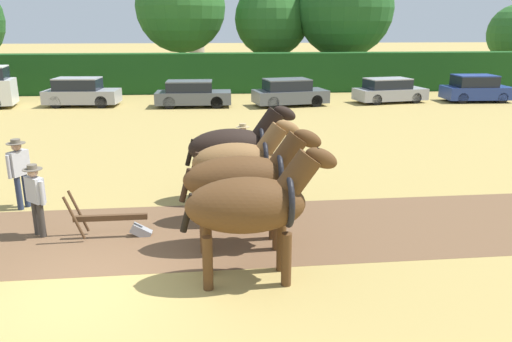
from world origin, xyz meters
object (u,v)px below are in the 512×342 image
(tree_left, at_px, (180,7))
(farmer_onlooker_right, at_px, (19,168))
(farmer_at_plow, at_px, (36,195))
(parked_car_right, at_px, (476,89))
(draft_horse_trail_right, at_px, (236,147))
(tree_center, at_px, (345,8))
(draft_horse_trail_left, at_px, (240,162))
(parked_car_center_left, at_px, (192,94))
(draft_horse_lead_left, at_px, (252,205))
(parked_car_center_right, at_px, (389,91))
(farmer_beside_team, at_px, (243,146))
(plow, at_px, (117,223))
(tree_center_left, at_px, (272,19))
(parked_car_left, at_px, (81,93))
(draft_horse_lead_right, at_px, (245,179))
(parked_car_center, at_px, (289,93))

(tree_left, bearing_deg, farmer_onlooker_right, -95.50)
(tree_left, relative_size, farmer_at_plow, 5.58)
(parked_car_right, bearing_deg, farmer_onlooker_right, -139.77)
(draft_horse_trail_right, bearing_deg, parked_car_right, 45.85)
(tree_center, xyz_separation_m, draft_horse_trail_left, (-9.43, -27.34, -4.17))
(parked_car_center_left, bearing_deg, draft_horse_lead_left, -83.76)
(parked_car_center_right, xyz_separation_m, parked_car_right, (5.27, -0.04, 0.06))
(draft_horse_lead_left, bearing_deg, farmer_beside_team, 86.78)
(plow, distance_m, farmer_at_plow, 1.82)
(tree_left, relative_size, plow, 5.08)
(tree_center_left, bearing_deg, tree_center, -16.28)
(tree_left, bearing_deg, parked_car_left, -116.89)
(tree_center_left, bearing_deg, tree_left, -172.95)
(draft_horse_trail_left, bearing_deg, parked_car_center_left, 94.54)
(parked_car_center_left, height_order, parked_car_center_right, parked_car_center_left)
(tree_left, bearing_deg, farmer_at_plow, -93.24)
(draft_horse_lead_right, bearing_deg, tree_center, 70.79)
(draft_horse_lead_left, bearing_deg, parked_car_center, 78.36)
(draft_horse_lead_left, distance_m, parked_car_center_right, 22.72)
(draft_horse_trail_right, xyz_separation_m, parked_car_center_left, (-1.67, 15.63, -0.71))
(parked_car_center, bearing_deg, parked_car_center_right, -3.90)
(tree_left, bearing_deg, farmer_beside_team, -82.88)
(tree_center_left, height_order, parked_car_right, tree_center_left)
(parked_car_center_right, bearing_deg, parked_car_center_left, 172.36)
(plow, relative_size, farmer_beside_team, 1.09)
(draft_horse_trail_left, bearing_deg, farmer_onlooker_right, 165.97)
(tree_center, distance_m, draft_horse_trail_right, 27.88)
(parked_car_left, bearing_deg, parked_car_center_right, 2.91)
(parked_car_center_right, bearing_deg, plow, -134.52)
(tree_center, height_order, parked_car_center_left, tree_center)
(parked_car_left, bearing_deg, farmer_beside_team, -56.55)
(parked_car_left, bearing_deg, parked_car_right, 2.97)
(tree_center_left, xyz_separation_m, draft_horse_trail_right, (-4.15, -27.44, -3.40))
(tree_center_left, xyz_separation_m, plow, (-6.82, -29.66, -4.49))
(plow, bearing_deg, tree_center, 65.55)
(draft_horse_lead_right, height_order, farmer_onlooker_right, draft_horse_lead_right)
(draft_horse_lead_right, bearing_deg, farmer_onlooker_right, 152.49)
(farmer_onlooker_right, relative_size, parked_car_right, 0.46)
(tree_center_left, height_order, parked_car_center_right, tree_center_left)
(plow, xyz_separation_m, farmer_beside_team, (2.98, 4.28, 0.61))
(tree_center, distance_m, draft_horse_lead_right, 30.56)
(tree_left, relative_size, tree_center, 0.98)
(tree_center, relative_size, farmer_at_plow, 5.71)
(draft_horse_lead_right, bearing_deg, draft_horse_trail_right, 89.92)
(draft_horse_trail_right, bearing_deg, plow, -141.38)
(plow, height_order, parked_car_center, parked_car_center)
(parked_car_right, bearing_deg, parked_car_center_left, -176.73)
(farmer_beside_team, xyz_separation_m, parked_car_left, (-8.23, 14.34, -0.17))
(parked_car_center_right, bearing_deg, parked_car_right, -10.83)
(tree_center, xyz_separation_m, plow, (-12.12, -28.11, -5.25))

